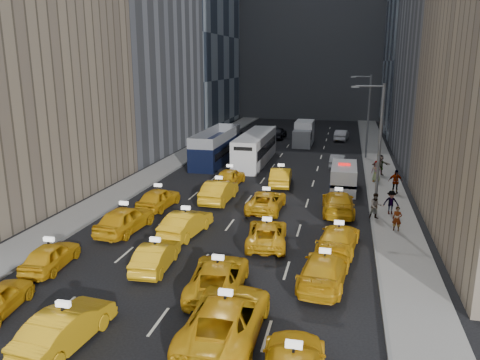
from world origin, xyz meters
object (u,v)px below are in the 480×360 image
object	(u,v)px
taxi_2	(226,317)
nypd_van	(344,178)
double_decker	(216,147)
pedestrian_0	(397,219)
taxi_1	(66,327)
city_bus	(255,148)
box_truck	(304,133)

from	to	relation	value
taxi_2	nypd_van	distance (m)	23.19
double_decker	pedestrian_0	bearing A→B (deg)	-45.63
pedestrian_0	double_decker	bearing A→B (deg)	146.47
taxi_1	city_bus	xyz separation A→B (m)	(0.62, 33.65, 0.80)
pedestrian_0	city_bus	bearing A→B (deg)	137.92
city_bus	box_truck	distance (m)	12.75
taxi_2	box_truck	bearing A→B (deg)	-88.82
double_decker	pedestrian_0	world-z (taller)	double_decker
double_decker	taxi_1	bearing A→B (deg)	-82.37
taxi_1	pedestrian_0	size ratio (longest dim) A/B	2.93
taxi_2	double_decker	bearing A→B (deg)	-74.00
taxi_1	city_bus	distance (m)	33.67
double_decker	box_truck	size ratio (longest dim) A/B	1.73
double_decker	pedestrian_0	xyz separation A→B (m)	(16.67, -18.03, -0.71)
double_decker	box_truck	xyz separation A→B (m)	(8.03, 12.57, -0.19)
taxi_2	pedestrian_0	xyz separation A→B (m)	(7.48, 13.32, 0.09)
city_bus	taxi_1	bearing A→B (deg)	-88.16
taxi_2	nypd_van	xyz separation A→B (m)	(4.12, 22.82, 0.19)
box_truck	pedestrian_0	bearing A→B (deg)	-78.04
taxi_2	nypd_van	size ratio (longest dim) A/B	1.13
city_bus	box_truck	bearing A→B (deg)	75.08
nypd_van	city_bus	world-z (taller)	city_bus
taxi_1	nypd_van	world-z (taller)	nypd_van
nypd_van	double_decker	xyz separation A→B (m)	(-13.31, 8.53, 0.61)
taxi_1	taxi_2	bearing A→B (deg)	-156.43
taxi_2	city_bus	bearing A→B (deg)	-81.28
double_decker	box_truck	distance (m)	14.91
box_truck	nypd_van	bearing A→B (deg)	-79.76
taxi_2	double_decker	distance (m)	32.68
city_bus	double_decker	bearing A→B (deg)	-171.18
box_truck	pedestrian_0	world-z (taller)	box_truck
city_bus	box_truck	size ratio (longest dim) A/B	1.85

